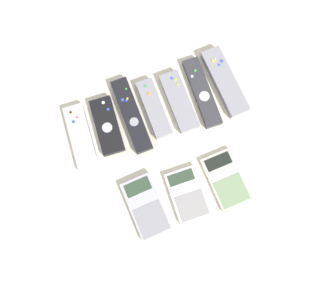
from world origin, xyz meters
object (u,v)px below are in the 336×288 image
object	(u,v)px
remote_3	(155,108)
calculator_2	(226,179)
remote_5	(202,92)
calculator_1	(187,194)
remote_4	(179,101)
remote_1	(107,126)
remote_2	(132,115)
calculator_0	(146,206)
remote_0	(81,137)
remote_6	(225,82)

from	to	relation	value
remote_3	calculator_2	bearing A→B (deg)	-66.32
remote_5	calculator_1	size ratio (longest dim) A/B	1.50
calculator_2	remote_4	bearing A→B (deg)	96.81
remote_3	calculator_1	world-z (taller)	remote_3
remote_1	remote_2	xyz separation A→B (m)	(0.07, 0.00, 0.00)
remote_3	calculator_0	bearing A→B (deg)	-114.86
remote_0	remote_6	world-z (taller)	remote_6
calculator_0	calculator_2	xyz separation A→B (m)	(0.22, -0.01, -0.00)
remote_1	remote_5	size ratio (longest dim) A/B	0.79
remote_2	remote_5	bearing A→B (deg)	-2.32
remote_0	calculator_2	world-z (taller)	remote_0
remote_1	calculator_2	size ratio (longest dim) A/B	1.09
remote_6	calculator_0	distance (m)	0.41
remote_0	calculator_1	world-z (taller)	remote_0
remote_0	calculator_1	distance (m)	0.32
calculator_1	remote_4	bearing A→B (deg)	75.46
remote_2	calculator_1	bearing A→B (deg)	-76.49
remote_0	remote_1	world-z (taller)	same
remote_0	calculator_2	size ratio (longest dim) A/B	1.24
calculator_1	remote_1	bearing A→B (deg)	120.62
calculator_0	remote_1	bearing A→B (deg)	93.08
remote_3	remote_2	bearing A→B (deg)	177.07
remote_2	remote_1	bearing A→B (deg)	-176.60
remote_4	calculator_1	size ratio (longest dim) A/B	1.27
remote_2	remote_4	world-z (taller)	same
remote_1	remote_3	distance (m)	0.14
remote_6	remote_2	bearing A→B (deg)	177.45
remote_3	remote_6	world-z (taller)	remote_6
remote_0	remote_2	bearing A→B (deg)	7.40
remote_4	calculator_0	size ratio (longest dim) A/B	1.08
remote_3	calculator_0	size ratio (longest dim) A/B	1.05
remote_0	calculator_0	world-z (taller)	remote_0
remote_0	remote_6	xyz separation A→B (m)	(0.43, 0.01, 0.00)
remote_5	remote_6	xyz separation A→B (m)	(0.07, 0.01, 0.00)
remote_2	remote_5	distance (m)	0.21
remote_5	calculator_0	world-z (taller)	remote_5
remote_4	calculator_2	world-z (taller)	remote_4
calculator_0	remote_4	bearing A→B (deg)	49.16
remote_3	remote_6	size ratio (longest dim) A/B	0.81
remote_2	remote_6	distance (m)	0.28
remote_2	calculator_2	world-z (taller)	remote_2
remote_0	remote_4	distance (m)	0.29
remote_0	remote_5	size ratio (longest dim) A/B	0.90
remote_6	remote_1	bearing A→B (deg)	178.28
remote_1	remote_4	distance (m)	0.21
calculator_0	remote_0	bearing A→B (deg)	110.46
remote_5	remote_3	bearing A→B (deg)	-179.06
remote_5	remote_6	world-z (taller)	remote_6
remote_6	calculator_1	distance (m)	0.33
calculator_1	calculator_2	size ratio (longest dim) A/B	0.92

